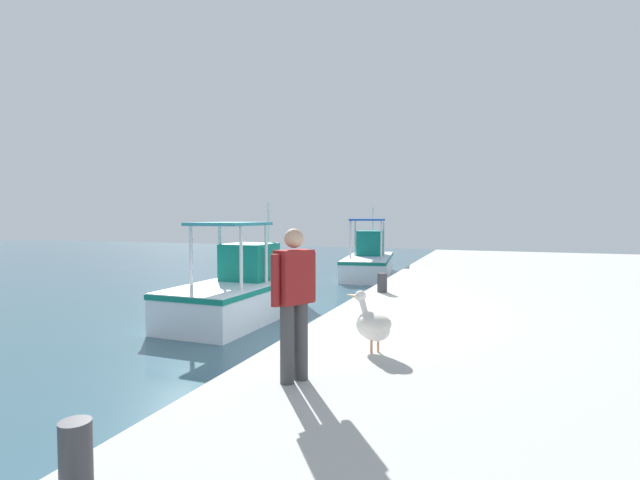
# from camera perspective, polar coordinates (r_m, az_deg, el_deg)

# --- Properties ---
(quay_pier) EXTENTS (36.00, 10.00, 0.80)m
(quay_pier) POSITION_cam_1_polar(r_m,az_deg,el_deg) (9.56, 32.45, -11.34)
(quay_pier) COLOR #B2B2AD
(quay_pier) RESTS_ON ground
(fishing_boat_second) EXTENTS (4.67, 2.12, 3.10)m
(fishing_boat_second) POSITION_cam_1_polar(r_m,az_deg,el_deg) (12.45, -9.75, -6.34)
(fishing_boat_second) COLOR white
(fishing_boat_second) RESTS_ON ground
(fishing_boat_third) EXTENTS (5.81, 2.73, 3.13)m
(fishing_boat_third) POSITION_cam_1_polar(r_m,az_deg,el_deg) (21.17, 5.99, -2.53)
(fishing_boat_third) COLOR white
(fishing_boat_third) RESTS_ON ground
(pelican) EXTENTS (0.74, 0.89, 0.82)m
(pelican) POSITION_cam_1_polar(r_m,az_deg,el_deg) (6.59, 6.47, -10.09)
(pelican) COLOR tan
(pelican) RESTS_ON quay_pier
(fisherman_standing) EXTENTS (0.56, 0.41, 1.74)m
(fisherman_standing) POSITION_cam_1_polar(r_m,az_deg,el_deg) (5.31, -3.20, -6.99)
(fisherman_standing) COLOR #3F3F42
(fisherman_standing) RESTS_ON quay_pier
(mooring_bollard_nearest) EXTENTS (0.21, 0.21, 0.53)m
(mooring_bollard_nearest) POSITION_cam_1_polar(r_m,az_deg,el_deg) (3.76, -27.67, -22.78)
(mooring_bollard_nearest) COLOR #333338
(mooring_bollard_nearest) RESTS_ON quay_pier
(mooring_bollard_second) EXTENTS (0.25, 0.25, 0.47)m
(mooring_bollard_second) POSITION_cam_1_polar(r_m,az_deg,el_deg) (11.71, 7.61, -5.20)
(mooring_bollard_second) COLOR #333338
(mooring_bollard_second) RESTS_ON quay_pier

